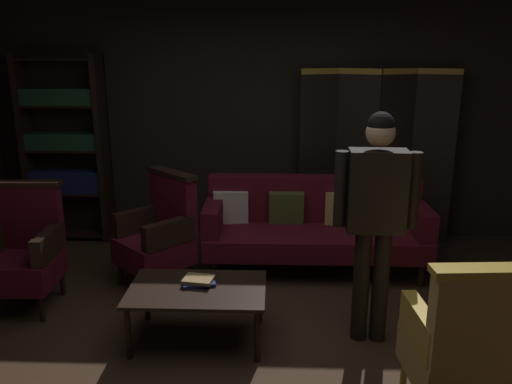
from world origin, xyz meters
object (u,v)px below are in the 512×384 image
object	(u,v)px
folding_screen	(375,154)
velvet_couch	(315,223)
book_navy_cloth	(199,282)
armchair_gilt_accent	(465,345)
bookshelf	(66,147)
coffee_table	(197,293)
armchair_wing_left	(160,233)
standing_figure	(376,208)
armchair_wing_right	(23,250)
book_tan_leather	(198,279)

from	to	relation	value
folding_screen	velvet_couch	xyz separation A→B (m)	(-0.70, -0.80, -0.53)
book_navy_cloth	folding_screen	bearing A→B (deg)	51.89
armchair_gilt_accent	bookshelf	bearing A→B (deg)	139.27
coffee_table	armchair_wing_left	size ratio (longest dim) A/B	0.96
standing_figure	book_navy_cloth	world-z (taller)	standing_figure
armchair_gilt_accent	standing_figure	world-z (taller)	standing_figure
velvet_couch	coffee_table	size ratio (longest dim) A/B	2.12
bookshelf	armchair_gilt_accent	size ratio (longest dim) A/B	1.97
armchair_wing_left	armchair_wing_right	world-z (taller)	same
coffee_table	armchair_wing_right	xyz separation A→B (m)	(-1.52, 0.50, 0.12)
bookshelf	book_navy_cloth	xyz separation A→B (m)	(1.75, -2.05, -0.62)
velvet_couch	folding_screen	bearing A→B (deg)	48.71
velvet_couch	armchair_wing_right	world-z (taller)	armchair_wing_right
book_navy_cloth	book_tan_leather	size ratio (longest dim) A/B	1.12
folding_screen	book_navy_cloth	bearing A→B (deg)	-128.11
standing_figure	armchair_wing_right	bearing A→B (deg)	171.04
armchair_wing_left	armchair_gilt_accent	bearing A→B (deg)	-39.53
coffee_table	book_navy_cloth	bearing A→B (deg)	88.04
velvet_couch	book_navy_cloth	size ratio (longest dim) A/B	8.78
armchair_wing_right	book_tan_leather	world-z (taller)	armchair_wing_right
armchair_wing_right	standing_figure	bearing A→B (deg)	-8.96
folding_screen	book_navy_cloth	distance (m)	2.74
armchair_wing_left	book_navy_cloth	xyz separation A→B (m)	(0.48, -0.88, -0.06)
book_navy_cloth	book_tan_leather	bearing A→B (deg)	0.00
bookshelf	armchair_wing_left	size ratio (longest dim) A/B	1.97
book_navy_cloth	armchair_gilt_accent	bearing A→B (deg)	-27.95
standing_figure	coffee_table	bearing A→B (deg)	-177.27
armchair_gilt_accent	armchair_wing_right	distance (m)	3.43
velvet_couch	armchair_wing_right	xyz separation A→B (m)	(-2.48, -0.87, 0.03)
armchair_gilt_accent	book_tan_leather	size ratio (longest dim) A/B	4.84
armchair_wing_right	coffee_table	bearing A→B (deg)	-18.20
coffee_table	bookshelf	bearing A→B (deg)	129.56
armchair_gilt_accent	coffee_table	bearing A→B (deg)	153.83
bookshelf	book_tan_leather	size ratio (longest dim) A/B	9.55
folding_screen	bookshelf	distance (m)	3.40
armchair_wing_right	standing_figure	distance (m)	2.88
folding_screen	bookshelf	size ratio (longest dim) A/B	0.93
velvet_couch	standing_figure	size ratio (longest dim) A/B	1.25
armchair_wing_right	standing_figure	size ratio (longest dim) A/B	0.61
armchair_wing_left	bookshelf	bearing A→B (deg)	137.35
bookshelf	armchair_gilt_accent	bearing A→B (deg)	-40.73
folding_screen	armchair_wing_right	distance (m)	3.63
coffee_table	armchair_wing_right	world-z (taller)	armchair_wing_right
armchair_wing_right	book_tan_leather	size ratio (longest dim) A/B	4.84
armchair_wing_right	standing_figure	xyz separation A→B (m)	(2.79, -0.44, 0.54)
armchair_wing_right	book_navy_cloth	distance (m)	1.59
armchair_wing_left	armchair_wing_right	size ratio (longest dim) A/B	1.00
armchair_wing_left	armchair_wing_right	xyz separation A→B (m)	(-1.05, -0.44, 0.00)
folding_screen	book_navy_cloth	xyz separation A→B (m)	(-1.65, -2.11, -0.55)
book_navy_cloth	bookshelf	bearing A→B (deg)	130.46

